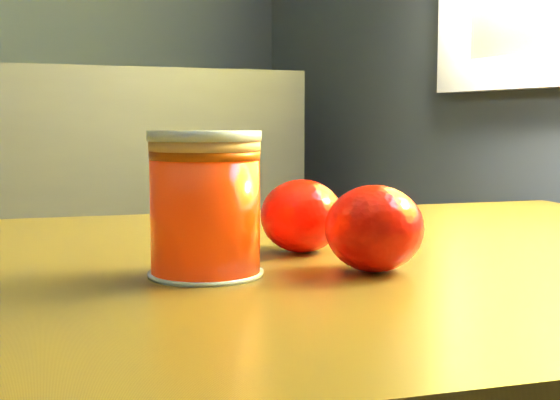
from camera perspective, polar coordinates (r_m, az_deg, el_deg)
name	(u,v)px	position (r m, az deg, el deg)	size (l,w,h in m)	color
table	(301,361)	(0.65, 1.55, -11.66)	(0.97, 0.74, 0.68)	brown
juice_glass	(205,205)	(0.55, -5.49, -0.34)	(0.08, 0.08, 0.10)	#FF2F05
orange_front	(302,216)	(0.64, 1.60, -1.17)	(0.07, 0.07, 0.06)	#FD1605
orange_back	(374,228)	(0.56, 6.91, -2.08)	(0.07, 0.07, 0.06)	#FD1605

